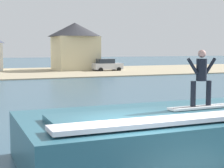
{
  "coord_description": "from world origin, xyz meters",
  "views": [
    {
      "loc": [
        -3.88,
        -7.9,
        3.36
      ],
      "look_at": [
        1.96,
        6.33,
        1.83
      ],
      "focal_mm": 57.21,
      "sensor_mm": 36.0,
      "label": 1
    }
  ],
  "objects_px": {
    "wave_crest": "(173,134)",
    "car_far_shore": "(107,65)",
    "surfer": "(201,75)",
    "surfboard": "(200,107)",
    "house_gabled_white": "(75,44)"
  },
  "relations": [
    {
      "from": "wave_crest",
      "to": "car_far_shore",
      "type": "height_order",
      "value": "car_far_shore"
    },
    {
      "from": "wave_crest",
      "to": "surfer",
      "type": "bearing_deg",
      "value": -23.27
    },
    {
      "from": "surfboard",
      "to": "car_far_shore",
      "type": "relative_size",
      "value": 0.49
    },
    {
      "from": "surfer",
      "to": "house_gabled_white",
      "type": "height_order",
      "value": "house_gabled_white"
    },
    {
      "from": "surfer",
      "to": "house_gabled_white",
      "type": "bearing_deg",
      "value": 78.43
    },
    {
      "from": "surfer",
      "to": "car_far_shore",
      "type": "xyz_separation_m",
      "value": [
        12.64,
        39.9,
        -1.62
      ]
    },
    {
      "from": "wave_crest",
      "to": "house_gabled_white",
      "type": "bearing_deg",
      "value": 77.38
    },
    {
      "from": "car_far_shore",
      "to": "house_gabled_white",
      "type": "relative_size",
      "value": 0.53
    },
    {
      "from": "surfer",
      "to": "car_far_shore",
      "type": "relative_size",
      "value": 0.39
    },
    {
      "from": "surfer",
      "to": "car_far_shore",
      "type": "distance_m",
      "value": 41.88
    },
    {
      "from": "surfboard",
      "to": "surfer",
      "type": "distance_m",
      "value": 0.98
    },
    {
      "from": "surfer",
      "to": "house_gabled_white",
      "type": "distance_m",
      "value": 45.01
    },
    {
      "from": "wave_crest",
      "to": "car_far_shore",
      "type": "distance_m",
      "value": 41.78
    },
    {
      "from": "wave_crest",
      "to": "surfboard",
      "type": "height_order",
      "value": "surfboard"
    },
    {
      "from": "car_far_shore",
      "to": "house_gabled_white",
      "type": "bearing_deg",
      "value": 131.0
    }
  ]
}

